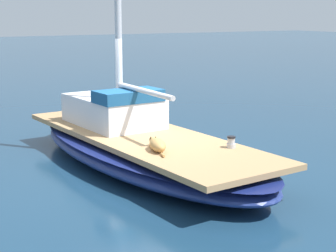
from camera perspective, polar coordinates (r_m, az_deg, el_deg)
ground_plane at (r=10.95m, az=-2.62°, el=-4.24°), size 120.00×120.00×0.00m
sailboat_main at (r=10.86m, az=-2.64°, el=-2.55°), size 3.09×7.41×0.66m
cabin_house at (r=11.66m, az=-5.61°, el=1.78°), size 1.57×2.33×0.84m
dog_tan at (r=9.50m, az=-1.15°, el=-1.96°), size 0.42×0.94×0.22m
deck_winch at (r=9.75m, az=6.63°, el=-1.72°), size 0.16×0.16×0.21m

